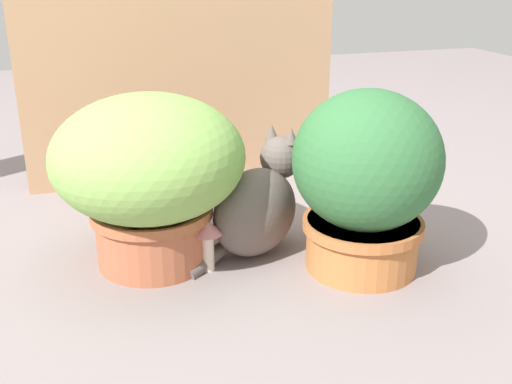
{
  "coord_description": "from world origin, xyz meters",
  "views": [
    {
      "loc": [
        -0.22,
        -1.38,
        0.71
      ],
      "look_at": [
        0.19,
        -0.07,
        0.18
      ],
      "focal_mm": 43.46,
      "sensor_mm": 36.0,
      "label": 1
    }
  ],
  "objects_px": {
    "leafy_planter": "(366,178)",
    "cat": "(259,205)",
    "grass_planter": "(149,170)",
    "mushroom_ornament_pink": "(207,235)"
  },
  "relations": [
    {
      "from": "leafy_planter",
      "to": "mushroom_ornament_pink",
      "type": "bearing_deg",
      "value": 165.31
    },
    {
      "from": "cat",
      "to": "mushroom_ornament_pink",
      "type": "height_order",
      "value": "cat"
    },
    {
      "from": "cat",
      "to": "leafy_planter",
      "type": "bearing_deg",
      "value": -38.36
    },
    {
      "from": "grass_planter",
      "to": "cat",
      "type": "relative_size",
      "value": 1.23
    },
    {
      "from": "cat",
      "to": "mushroom_ornament_pink",
      "type": "relative_size",
      "value": 2.85
    },
    {
      "from": "grass_planter",
      "to": "cat",
      "type": "distance_m",
      "value": 0.29
    },
    {
      "from": "leafy_planter",
      "to": "cat",
      "type": "height_order",
      "value": "leafy_planter"
    },
    {
      "from": "grass_planter",
      "to": "mushroom_ornament_pink",
      "type": "relative_size",
      "value": 3.49
    },
    {
      "from": "grass_planter",
      "to": "cat",
      "type": "height_order",
      "value": "grass_planter"
    },
    {
      "from": "leafy_planter",
      "to": "cat",
      "type": "relative_size",
      "value": 1.18
    }
  ]
}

